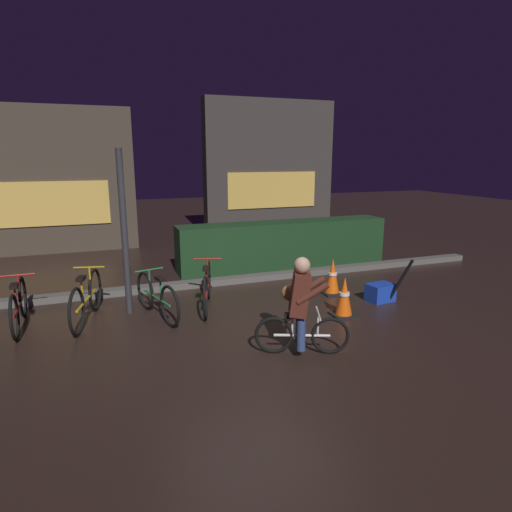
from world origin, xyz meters
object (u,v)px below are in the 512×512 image
parked_bike_leftmost (19,305)px  traffic_cone_far (332,277)px  parked_bike_left_mid (87,299)px  cyclist (300,305)px  parked_bike_center_left (157,297)px  traffic_cone_near (344,297)px  parked_bike_center_right (207,287)px  blue_crate (380,292)px  closed_umbrella (400,281)px  street_post (124,234)px

parked_bike_leftmost → traffic_cone_far: size_ratio=2.45×
parked_bike_left_mid → cyclist: size_ratio=1.33×
cyclist → parked_bike_center_left: bearing=150.8°
parked_bike_left_mid → traffic_cone_near: (3.73, -1.13, -0.05)m
parked_bike_leftmost → parked_bike_center_right: bearing=-94.3°
parked_bike_leftmost → cyclist: bearing=-123.7°
parked_bike_center_right → cyclist: 2.16m
parked_bike_center_left → traffic_cone_far: parked_bike_center_left is taller
parked_bike_center_right → blue_crate: bearing=-86.9°
parked_bike_center_right → blue_crate: 2.95m
parked_bike_left_mid → parked_bike_center_left: parked_bike_left_mid is taller
parked_bike_left_mid → blue_crate: (4.69, -0.73, -0.20)m
cyclist → closed_umbrella: (2.37, 1.07, -0.23)m
parked_bike_center_left → traffic_cone_far: bearing=-104.0°
street_post → parked_bike_center_right: 1.54m
parked_bike_center_left → blue_crate: (3.69, -0.55, -0.18)m
street_post → closed_umbrella: bearing=-15.1°
closed_umbrella → cyclist: bearing=-98.6°
parked_bike_left_mid → traffic_cone_near: parked_bike_left_mid is taller
parked_bike_leftmost → parked_bike_center_left: bearing=-100.0°
parked_bike_center_right → street_post: bearing=97.6°
parked_bike_center_right → closed_umbrella: bearing=-90.5°
street_post → closed_umbrella: size_ratio=3.00×
parked_bike_leftmost → traffic_cone_near: size_ratio=2.52×
traffic_cone_far → closed_umbrella: bearing=-49.9°
cyclist → blue_crate: bearing=53.3°
parked_bike_leftmost → traffic_cone_near: bearing=-106.4°
traffic_cone_near → traffic_cone_far: traffic_cone_far is taller
parked_bike_left_mid → traffic_cone_near: bearing=-93.0°
street_post → parked_bike_center_left: bearing=-41.7°
blue_crate → traffic_cone_far: bearing=131.2°
parked_bike_leftmost → cyclist: (3.43, -2.16, 0.30)m
parked_bike_center_right → parked_bike_left_mid: bearing=105.8°
street_post → blue_crate: size_ratio=5.79×
parked_bike_left_mid → blue_crate: size_ratio=3.76×
parked_bike_center_right → cyclist: (0.68, -2.03, 0.28)m
closed_umbrella → parked_bike_center_left: bearing=-134.6°
street_post → traffic_cone_far: street_post is taller
parked_bike_center_right → parked_bike_leftmost: bearing=104.1°
parked_bike_center_left → traffic_cone_near: bearing=-125.0°
street_post → parked_bike_leftmost: size_ratio=1.61×
street_post → traffic_cone_far: 3.65m
parked_bike_center_right → cyclist: bearing=-144.5°
parked_bike_center_right → traffic_cone_near: 2.19m
traffic_cone_near → parked_bike_leftmost: bearing=165.1°
street_post → parked_bike_leftmost: (-1.53, -0.07, -0.94)m
parked_bike_center_right → blue_crate: parked_bike_center_right is taller
parked_bike_leftmost → parked_bike_center_right: size_ratio=0.98×
parked_bike_left_mid → closed_umbrella: closed_umbrella is taller
parked_bike_leftmost → parked_bike_center_left: (1.92, -0.28, -0.01)m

